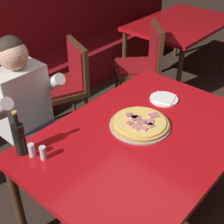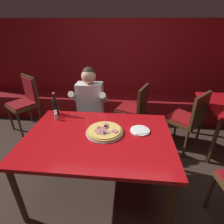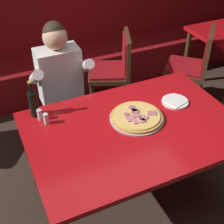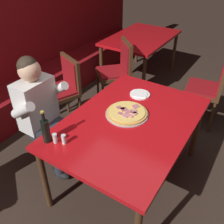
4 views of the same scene
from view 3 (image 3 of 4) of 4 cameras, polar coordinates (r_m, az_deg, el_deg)
name	(u,v)px [view 3 (image 3 of 4)]	position (r m, az deg, el deg)	size (l,w,h in m)	color
ground_plane	(130,196)	(2.80, 3.37, -15.08)	(24.00, 24.00, 0.00)	#33261E
booth_wall_panel	(49,10)	(3.98, -11.45, 17.89)	(6.80, 0.16, 1.90)	maroon
booth_bench	(63,75)	(3.99, -8.98, 6.79)	(6.46, 0.48, 0.46)	maroon
main_dining_table	(134,134)	(2.28, 4.00, -4.03)	(1.52, 1.05, 0.78)	#422816
pizza	(137,117)	(2.30, 4.57, -0.90)	(0.40, 0.40, 0.05)	#9E9EA3
plate_white_paper	(175,101)	(2.52, 11.46, 1.91)	(0.21, 0.21, 0.02)	white
beer_bottle	(33,103)	(2.35, -14.21, 1.61)	(0.07, 0.07, 0.29)	black
shaker_parmesan	(46,119)	(2.28, -11.97, -1.31)	(0.04, 0.04, 0.09)	silver
shaker_red_pepper_flakes	(40,115)	(2.33, -13.07, -0.57)	(0.04, 0.04, 0.09)	silver
diner_seated_blue_shirt	(63,87)	(2.83, -8.95, 4.53)	(0.53, 0.53, 1.27)	black
dining_chair_near_right	(194,64)	(3.54, 14.74, 8.49)	(0.62, 0.62, 0.98)	#422816
dining_chair_far_left	(115,67)	(3.42, 0.56, 8.21)	(0.57, 0.57, 0.93)	#422816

